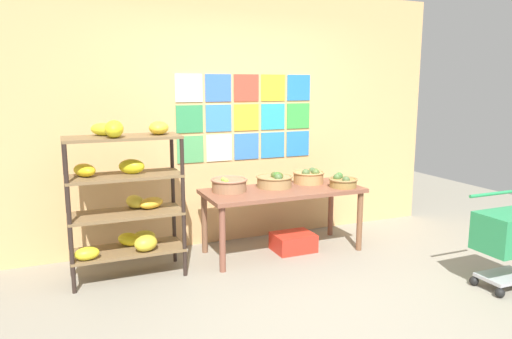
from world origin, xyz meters
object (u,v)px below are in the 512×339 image
shopping_cart (509,236)px  banana_shelf_unit (126,192)px  produce_crate_under_table (293,242)px  fruit_basket_back_left (309,176)px  fruit_basket_right (275,180)px  fruit_basket_centre (229,184)px  fruit_basket_left (343,181)px  display_table (283,196)px

shopping_cart → banana_shelf_unit: bearing=165.0°
produce_crate_under_table → shopping_cart: 2.01m
banana_shelf_unit → fruit_basket_back_left: 1.97m
fruit_basket_right → fruit_basket_back_left: 0.44m
fruit_basket_centre → fruit_basket_left: fruit_basket_centre is taller
fruit_basket_right → fruit_basket_back_left: (0.43, 0.05, 0.00)m
fruit_basket_back_left → shopping_cart: fruit_basket_back_left is taller
display_table → fruit_basket_left: 0.65m
banana_shelf_unit → shopping_cart: size_ratio=1.80×
fruit_basket_centre → fruit_basket_right: bearing=0.2°
display_table → produce_crate_under_table: display_table is taller
banana_shelf_unit → fruit_basket_right: bearing=5.5°
fruit_basket_right → shopping_cart: size_ratio=0.48×
banana_shelf_unit → fruit_basket_centre: (1.02, 0.15, -0.04)m
display_table → fruit_basket_centre: (-0.55, 0.11, 0.15)m
fruit_basket_back_left → shopping_cart: (0.97, -1.72, -0.28)m
banana_shelf_unit → shopping_cart: 3.32m
fruit_basket_centre → fruit_basket_back_left: bearing=2.9°
fruit_basket_right → produce_crate_under_table: (0.15, -0.14, -0.65)m
fruit_basket_centre → produce_crate_under_table: size_ratio=0.88×
produce_crate_under_table → fruit_basket_back_left: bearing=33.8°
fruit_basket_right → produce_crate_under_table: fruit_basket_right is taller
fruit_basket_centre → fruit_basket_back_left: size_ratio=1.07×
fruit_basket_centre → produce_crate_under_table: (0.66, -0.14, -0.65)m
display_table → fruit_basket_centre: bearing=168.6°
produce_crate_under_table → shopping_cart: bearing=-50.8°
shopping_cart → fruit_basket_left: bearing=130.3°
fruit_basket_left → fruit_basket_back_left: fruit_basket_back_left is taller
display_table → fruit_basket_back_left: bearing=21.9°
display_table → shopping_cart: 2.08m
produce_crate_under_table → shopping_cart: (1.25, -1.53, 0.37)m
display_table → fruit_basket_centre: 0.58m
banana_shelf_unit → display_table: 1.58m
display_table → produce_crate_under_table: bearing=-14.4°
fruit_basket_left → shopping_cart: size_ratio=0.38×
fruit_basket_centre → fruit_basket_left: (1.17, -0.26, -0.01)m
fruit_basket_left → shopping_cart: (0.74, -1.41, -0.26)m
produce_crate_under_table → fruit_basket_centre: bearing=168.1°
fruit_basket_back_left → fruit_basket_right: bearing=-173.9°
fruit_basket_back_left → produce_crate_under_table: fruit_basket_back_left is taller
fruit_basket_right → fruit_basket_left: fruit_basket_right is taller
fruit_basket_left → fruit_basket_right: bearing=158.2°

